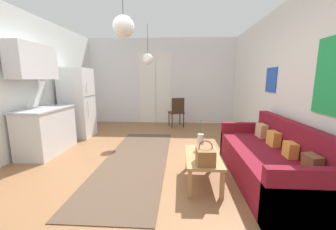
# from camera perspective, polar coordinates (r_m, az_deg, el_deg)

# --- Properties ---
(ground_plane) EXTENTS (5.29, 7.70, 0.10)m
(ground_plane) POSITION_cam_1_polar(r_m,az_deg,el_deg) (3.50, -7.20, -15.29)
(ground_plane) COLOR #8E603D
(wall_back) EXTENTS (4.89, 0.13, 2.72)m
(wall_back) POSITION_cam_1_polar(r_m,az_deg,el_deg) (6.73, -1.87, 9.32)
(wall_back) COLOR silver
(wall_back) RESTS_ON ground_plane
(wall_right) EXTENTS (0.12, 7.30, 2.72)m
(wall_right) POSITION_cam_1_polar(r_m,az_deg,el_deg) (3.58, 33.63, 7.08)
(wall_right) COLOR white
(wall_right) RESTS_ON ground_plane
(area_rug) EXTENTS (1.12, 3.39, 0.01)m
(area_rug) POSITION_cam_1_polar(r_m,az_deg,el_deg) (3.81, -9.00, -12.26)
(area_rug) COLOR brown
(area_rug) RESTS_ON ground_plane
(couch) EXTENTS (0.85, 2.09, 0.86)m
(couch) POSITION_cam_1_polar(r_m,az_deg,el_deg) (3.32, 26.85, -11.51)
(couch) COLOR maroon
(couch) RESTS_ON ground_plane
(coffee_table) EXTENTS (0.47, 0.90, 0.40)m
(coffee_table) POSITION_cam_1_polar(r_m,az_deg,el_deg) (2.95, 9.69, -12.12)
(coffee_table) COLOR #B27F4C
(coffee_table) RESTS_ON ground_plane
(bamboo_vase) EXTENTS (0.09, 0.09, 0.45)m
(bamboo_vase) POSITION_cam_1_polar(r_m,az_deg,el_deg) (3.13, 9.12, -7.37)
(bamboo_vase) COLOR beige
(bamboo_vase) RESTS_ON coffee_table
(handbag) EXTENTS (0.23, 0.28, 0.30)m
(handbag) POSITION_cam_1_polar(r_m,az_deg,el_deg) (2.64, 10.44, -11.20)
(handbag) COLOR brown
(handbag) RESTS_ON coffee_table
(refrigerator) EXTENTS (0.68, 0.65, 1.70)m
(refrigerator) POSITION_cam_1_polar(r_m,az_deg,el_deg) (5.53, -24.06, 3.07)
(refrigerator) COLOR white
(refrigerator) RESTS_ON ground_plane
(kitchen_counter) EXTENTS (0.60, 1.17, 2.08)m
(kitchen_counter) POSITION_cam_1_polar(r_m,az_deg,el_deg) (4.61, -31.63, 0.50)
(kitchen_counter) COLOR silver
(kitchen_counter) RESTS_ON ground_plane
(accent_chair) EXTENTS (0.53, 0.51, 0.89)m
(accent_chair) POSITION_cam_1_polar(r_m,az_deg,el_deg) (6.11, 2.52, 1.18)
(accent_chair) COLOR #382619
(accent_chair) RESTS_ON ground_plane
(pendant_lamp_near) EXTENTS (0.27, 0.27, 0.75)m
(pendant_lamp_near) POSITION_cam_1_polar(r_m,az_deg,el_deg) (2.88, -12.40, 23.12)
(pendant_lamp_near) COLOR black
(pendant_lamp_far) EXTENTS (0.26, 0.26, 0.93)m
(pendant_lamp_far) POSITION_cam_1_polar(r_m,az_deg,el_deg) (5.09, -5.70, 15.40)
(pendant_lamp_far) COLOR black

